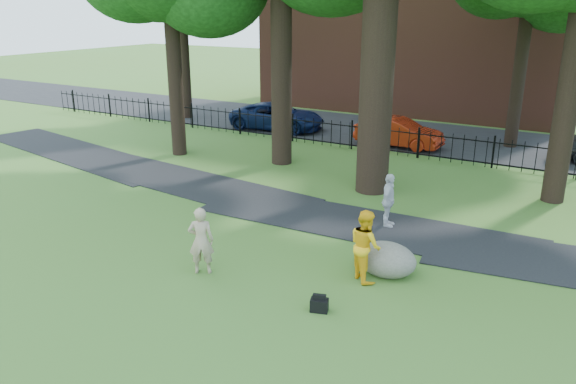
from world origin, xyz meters
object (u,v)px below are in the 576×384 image
Objects in this scene: woman at (201,241)px; man at (365,245)px; lamppost at (179,112)px; boulder at (387,257)px; red_sedan at (399,133)px.

man is at bearing 174.42° from woman.
woman is at bearing -45.84° from lamppost.
man is at bearing -123.49° from boulder.
man reaches higher than boulder.
red_sedan reaches higher than boulder.
woman is 3.84m from man.
woman is 4.40m from boulder.
man is at bearing -161.79° from red_sedan.
red_sedan is at bearing -33.33° from man.
man is 0.44× the size of red_sedan.
man is (3.46, 1.65, 0.03)m from woman.
woman is 0.97× the size of man.
lamppost reaches higher than woman.
woman is at bearing -150.35° from boulder.
lamppost reaches higher than man.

